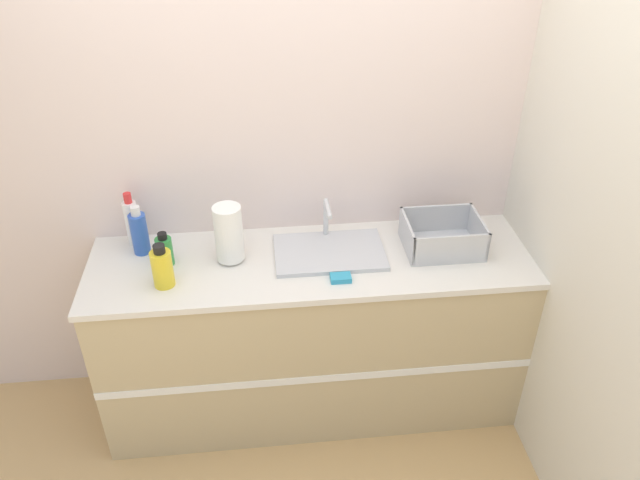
{
  "coord_description": "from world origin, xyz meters",
  "views": [
    {
      "loc": [
        -0.21,
        -2.03,
        2.54
      ],
      "look_at": [
        0.03,
        0.26,
        1.03
      ],
      "focal_mm": 35.0,
      "sensor_mm": 36.0,
      "label": 1
    }
  ],
  "objects_px": {
    "paper_towel_roll": "(229,234)",
    "bottle_green": "(165,250)",
    "bottle_white_spray": "(132,222)",
    "sink": "(329,250)",
    "dish_rack": "(442,238)",
    "bottle_yellow": "(162,268)",
    "bottle_blue": "(139,232)"
  },
  "relations": [
    {
      "from": "paper_towel_roll",
      "to": "bottle_green",
      "type": "bearing_deg",
      "value": -179.69
    },
    {
      "from": "paper_towel_roll",
      "to": "bottle_white_spray",
      "type": "relative_size",
      "value": 1.03
    },
    {
      "from": "sink",
      "to": "dish_rack",
      "type": "relative_size",
      "value": 1.44
    },
    {
      "from": "sink",
      "to": "paper_towel_roll",
      "type": "xyz_separation_m",
      "value": [
        -0.45,
        -0.0,
        0.12
      ]
    },
    {
      "from": "bottle_white_spray",
      "to": "paper_towel_roll",
      "type": "bearing_deg",
      "value": -22.57
    },
    {
      "from": "paper_towel_roll",
      "to": "bottle_yellow",
      "type": "height_order",
      "value": "paper_towel_roll"
    },
    {
      "from": "paper_towel_roll",
      "to": "sink",
      "type": "bearing_deg",
      "value": 0.13
    },
    {
      "from": "paper_towel_roll",
      "to": "bottle_yellow",
      "type": "xyz_separation_m",
      "value": [
        -0.28,
        -0.16,
        -0.05
      ]
    },
    {
      "from": "bottle_blue",
      "to": "bottle_white_spray",
      "type": "height_order",
      "value": "bottle_white_spray"
    },
    {
      "from": "bottle_green",
      "to": "bottle_yellow",
      "type": "height_order",
      "value": "bottle_yellow"
    },
    {
      "from": "dish_rack",
      "to": "bottle_green",
      "type": "distance_m",
      "value": 1.27
    },
    {
      "from": "bottle_blue",
      "to": "paper_towel_roll",
      "type": "bearing_deg",
      "value": -14.51
    },
    {
      "from": "paper_towel_roll",
      "to": "bottle_blue",
      "type": "bearing_deg",
      "value": 165.49
    },
    {
      "from": "dish_rack",
      "to": "bottle_green",
      "type": "bearing_deg",
      "value": 179.74
    },
    {
      "from": "bottle_green",
      "to": "bottle_blue",
      "type": "height_order",
      "value": "bottle_blue"
    },
    {
      "from": "sink",
      "to": "bottle_yellow",
      "type": "xyz_separation_m",
      "value": [
        -0.73,
        -0.16,
        0.07
      ]
    },
    {
      "from": "dish_rack",
      "to": "bottle_green",
      "type": "xyz_separation_m",
      "value": [
        -1.27,
        0.01,
        0.02
      ]
    },
    {
      "from": "bottle_green",
      "to": "bottle_blue",
      "type": "bearing_deg",
      "value": 137.94
    },
    {
      "from": "sink",
      "to": "bottle_blue",
      "type": "relative_size",
      "value": 2.08
    },
    {
      "from": "sink",
      "to": "bottle_white_spray",
      "type": "xyz_separation_m",
      "value": [
        -0.9,
        0.19,
        0.1
      ]
    },
    {
      "from": "dish_rack",
      "to": "bottle_blue",
      "type": "relative_size",
      "value": 1.44
    },
    {
      "from": "paper_towel_roll",
      "to": "bottle_blue",
      "type": "relative_size",
      "value": 1.13
    },
    {
      "from": "bottle_yellow",
      "to": "bottle_blue",
      "type": "distance_m",
      "value": 0.29
    },
    {
      "from": "bottle_blue",
      "to": "bottle_white_spray",
      "type": "distance_m",
      "value": 0.09
    },
    {
      "from": "dish_rack",
      "to": "bottle_yellow",
      "type": "bearing_deg",
      "value": -173.13
    },
    {
      "from": "paper_towel_roll",
      "to": "bottle_white_spray",
      "type": "bearing_deg",
      "value": 157.43
    },
    {
      "from": "sink",
      "to": "dish_rack",
      "type": "bearing_deg",
      "value": -0.91
    },
    {
      "from": "dish_rack",
      "to": "bottle_yellow",
      "type": "relative_size",
      "value": 1.72
    },
    {
      "from": "dish_rack",
      "to": "bottle_white_spray",
      "type": "bearing_deg",
      "value": 172.25
    },
    {
      "from": "sink",
      "to": "paper_towel_roll",
      "type": "relative_size",
      "value": 1.84
    },
    {
      "from": "paper_towel_roll",
      "to": "dish_rack",
      "type": "distance_m",
      "value": 0.98
    },
    {
      "from": "sink",
      "to": "bottle_green",
      "type": "bearing_deg",
      "value": -179.8
    }
  ]
}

